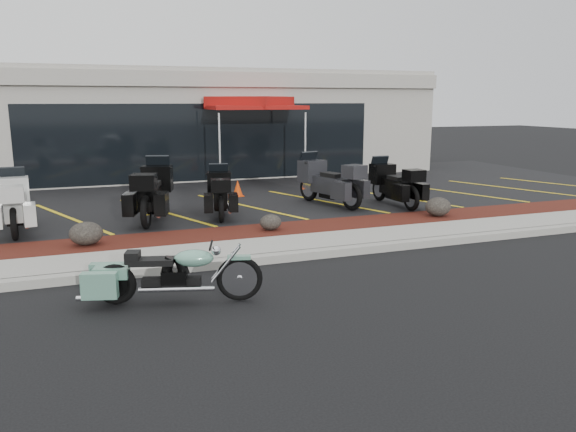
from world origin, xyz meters
name	(u,v)px	position (x,y,z in m)	size (l,w,h in m)	color
ground	(338,271)	(0.00, 0.00, 0.00)	(90.00, 90.00, 0.00)	black
curb	(317,254)	(0.00, 0.90, 0.07)	(24.00, 0.25, 0.15)	gray
sidewalk	(303,245)	(0.00, 1.60, 0.07)	(24.00, 1.20, 0.15)	gray
mulch_bed	(283,232)	(0.00, 2.80, 0.08)	(24.00, 1.20, 0.16)	#34110C
upper_lot	(224,194)	(0.00, 8.20, 0.07)	(26.00, 9.60, 0.15)	black
dealership_building	(185,123)	(0.00, 14.47, 2.01)	(18.00, 8.16, 4.00)	#9A968B
boulder_left	(86,233)	(-4.06, 2.76, 0.39)	(0.64, 0.53, 0.45)	black
boulder_mid	(271,222)	(-0.31, 2.74, 0.33)	(0.48, 0.40, 0.34)	black
boulder_right	(438,207)	(3.96, 2.74, 0.39)	(0.64, 0.54, 0.46)	black
hero_cruiser	(239,272)	(-2.00, -0.86, 0.45)	(2.54, 0.64, 0.89)	#67A088
touring_white	(14,196)	(-5.52, 5.29, 0.81)	(2.25, 0.86, 1.31)	silver
touring_black_front	(159,184)	(-2.29, 5.52, 0.87)	(2.48, 0.95, 1.44)	black
touring_black_mid	(219,187)	(-0.82, 5.34, 0.75)	(2.07, 0.79, 1.20)	black
touring_grey	(309,176)	(1.84, 5.80, 0.84)	(2.37, 0.91, 1.38)	#29292D
touring_black_rear	(380,178)	(3.69, 5.12, 0.78)	(2.17, 0.83, 1.26)	black
traffic_cone	(238,188)	(0.19, 7.25, 0.39)	(0.30, 0.30, 0.47)	#DC3B07
popup_canopy	(250,104)	(1.48, 10.20, 2.77)	(4.09, 4.09, 2.88)	silver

